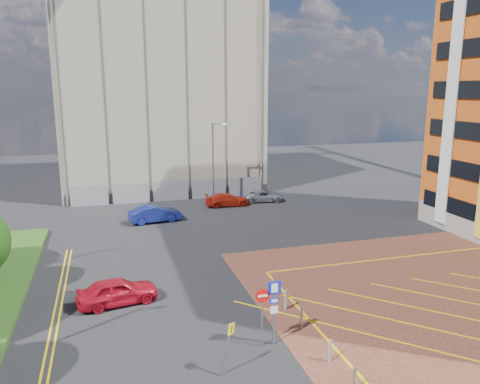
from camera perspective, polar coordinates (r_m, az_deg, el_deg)
name	(u,v)px	position (r m, az deg, el deg)	size (l,w,h in m)	color
ground	(270,358)	(21.30, 3.73, -19.53)	(140.00, 140.00, 0.00)	black
lamp_back	(214,160)	(46.62, -3.21, 3.95)	(1.53, 0.16, 8.00)	#9EA0A8
sign_cluster	(270,305)	(21.24, 3.65, -13.58)	(1.17, 0.12, 3.20)	#9EA0A8
warning_sign	(228,342)	(19.51, -1.48, -17.84)	(0.72, 0.41, 2.25)	#9EA0A8
bollard_row	(338,361)	(20.58, 11.83, -19.49)	(0.14, 11.14, 0.90)	#9EA0A8
construction_building	(156,91)	(57.27, -10.16, 12.04)	(21.20, 19.20, 22.00)	#A69D87
construction_fence	(181,190)	(48.59, -7.24, 0.19)	(21.60, 0.06, 2.00)	gray
car_red_left	(117,291)	(26.31, -14.72, -11.61)	(1.70, 4.23, 1.44)	red
car_blue_back	(155,214)	(40.95, -10.32, -2.63)	(1.55, 4.45, 1.47)	navy
car_red_back	(227,200)	(45.84, -1.57, -0.94)	(1.75, 4.31, 1.25)	#AD1F0E
car_silver_back	(264,196)	(47.70, 2.93, -0.50)	(1.86, 4.03, 1.12)	#A1A0A7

